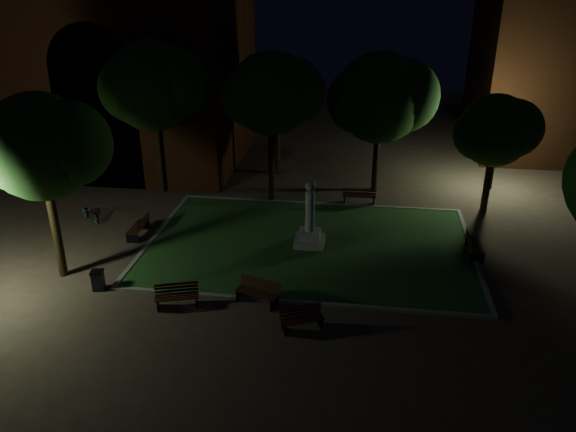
% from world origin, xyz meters
% --- Properties ---
extents(ground, '(80.00, 80.00, 0.00)m').
position_xyz_m(ground, '(0.00, 0.00, 0.00)').
color(ground, '#4D3A2D').
extents(lawn, '(15.00, 10.00, 0.08)m').
position_xyz_m(lawn, '(0.00, 2.00, 0.04)').
color(lawn, '#295121').
rests_on(lawn, ground).
extents(lawn_kerb, '(15.40, 10.40, 0.12)m').
position_xyz_m(lawn_kerb, '(0.00, 2.00, 0.06)').
color(lawn_kerb, slate).
rests_on(lawn_kerb, ground).
extents(monument, '(1.40, 1.40, 3.20)m').
position_xyz_m(monument, '(0.00, 2.00, 0.96)').
color(monument, gray).
rests_on(monument, lawn).
extents(building_main, '(20.00, 12.00, 15.00)m').
position_xyz_m(building_main, '(-15.86, 13.79, 7.38)').
color(building_main, '#461F0D').
rests_on(building_main, ground).
extents(tree_west, '(5.27, 4.30, 7.89)m').
position_xyz_m(tree_west, '(-10.11, -2.28, 5.74)').
color(tree_west, black).
rests_on(tree_west, ground).
extents(tree_north_wl, '(5.40, 4.41, 8.30)m').
position_xyz_m(tree_north_wl, '(-2.60, 7.27, 6.09)').
color(tree_north_wl, black).
rests_on(tree_north_wl, ground).
extents(tree_north_er, '(6.26, 5.11, 8.05)m').
position_xyz_m(tree_north_er, '(3.16, 9.87, 5.49)').
color(tree_north_er, black).
rests_on(tree_north_er, ground).
extents(tree_ne, '(4.61, 3.77, 6.35)m').
position_xyz_m(tree_ne, '(9.06, 7.59, 4.46)').
color(tree_ne, black).
rests_on(tree_ne, ground).
extents(tree_nw, '(6.13, 5.00, 8.74)m').
position_xyz_m(tree_nw, '(-9.25, 7.74, 6.23)').
color(tree_nw, black).
rests_on(tree_nw, ground).
extents(tree_far_north, '(5.07, 4.13, 7.64)m').
position_xyz_m(tree_far_north, '(-3.02, 11.91, 5.56)').
color(tree_far_north, black).
rests_on(tree_far_north, ground).
extents(lamppost_nw, '(1.18, 0.28, 4.67)m').
position_xyz_m(lamppost_nw, '(-12.70, 9.98, 3.24)').
color(lamppost_nw, black).
rests_on(lamppost_nw, ground).
extents(lamppost_ne, '(1.18, 0.28, 3.93)m').
position_xyz_m(lamppost_ne, '(9.97, 10.99, 2.80)').
color(lamppost_ne, black).
rests_on(lamppost_ne, ground).
extents(bench_near_left, '(1.86, 1.14, 0.96)m').
position_xyz_m(bench_near_left, '(-1.48, -3.22, 0.45)').
color(bench_near_left, black).
rests_on(bench_near_left, ground).
extents(bench_near_right, '(1.66, 1.12, 0.86)m').
position_xyz_m(bench_near_right, '(0.43, -4.73, 0.41)').
color(bench_near_right, black).
rests_on(bench_near_right, ground).
extents(bench_west_near, '(1.78, 1.07, 0.92)m').
position_xyz_m(bench_west_near, '(-4.56, -3.92, 0.43)').
color(bench_west_near, black).
rests_on(bench_west_near, ground).
extents(bench_left_side, '(0.65, 1.78, 0.97)m').
position_xyz_m(bench_left_side, '(-8.41, 1.87, 0.46)').
color(bench_left_side, black).
rests_on(bench_left_side, ground).
extents(bench_right_side, '(0.64, 1.78, 0.97)m').
position_xyz_m(bench_right_side, '(7.55, 2.10, 0.46)').
color(bench_right_side, black).
rests_on(bench_right_side, ground).
extents(bench_far_side, '(1.83, 0.65, 1.00)m').
position_xyz_m(bench_far_side, '(2.21, 7.42, 0.47)').
color(bench_far_side, black).
rests_on(bench_far_side, ground).
extents(trash_bin, '(0.59, 0.59, 0.85)m').
position_xyz_m(trash_bin, '(-8.17, -3.18, 0.43)').
color(trash_bin, black).
rests_on(trash_bin, ground).
extents(bicycle, '(1.74, 1.50, 0.90)m').
position_xyz_m(bicycle, '(-11.61, 3.23, 0.45)').
color(bicycle, black).
rests_on(bicycle, ground).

